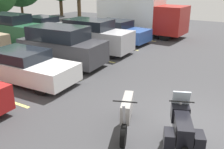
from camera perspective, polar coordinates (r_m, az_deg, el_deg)
name	(u,v)px	position (r m, az deg, el deg)	size (l,w,h in m)	color
ground	(194,127)	(7.96, 18.26, -11.28)	(44.00, 44.00, 0.10)	#38383A
motorcycle_touring	(182,129)	(6.42, 15.63, -11.86)	(2.01, 1.15, 1.39)	black
motorcycle_second	(127,113)	(7.04, 3.41, -8.69)	(1.99, 0.92, 1.24)	black
car_white	(23,66)	(11.22, -19.73, 1.89)	(1.96, 4.91, 1.34)	white
car_charcoal	(62,46)	(12.85, -11.43, 6.37)	(2.12, 4.43, 1.94)	#38383D
car_silver	(94,36)	(15.06, -4.15, 8.70)	(1.91, 4.46, 1.92)	#B7B7BC
car_blue	(117,31)	(17.69, 1.13, 9.82)	(2.18, 4.54, 1.51)	#2D519E
car_far_green	(12,29)	(18.79, -21.91, 9.71)	(1.82, 4.53, 1.94)	#235638
car_far_grey	(44,26)	(20.62, -15.20, 10.57)	(2.37, 4.98, 1.46)	slate
box_truck	(140,15)	(20.29, 6.30, 13.33)	(2.69, 7.10, 2.88)	#A51E19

